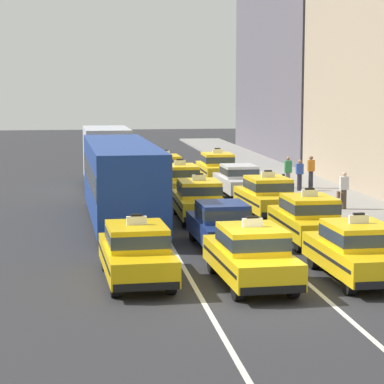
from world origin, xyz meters
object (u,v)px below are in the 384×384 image
taxi_right_fifth (217,167)px  pedestrian_trailing (311,172)px  taxi_right_second (308,218)px  taxi_right_third (267,195)px  bus_left_second (121,178)px  taxi_center_third (199,199)px  taxi_center_fifth (164,169)px  taxi_right_nearest (356,250)px  taxi_center_fourth (180,181)px  sedan_right_fourth (239,180)px  box_truck_left_third (106,155)px  sedan_center_second (222,224)px  pedestrian_mid_block (300,175)px  taxi_center_nearest (251,254)px  taxi_left_nearest (136,252)px  pedestrian_near_crosswalk (344,190)px  pedestrian_by_storefront (288,172)px

taxi_right_fifth → pedestrian_trailing: size_ratio=2.71×
taxi_right_second → taxi_right_third: same height
bus_left_second → taxi_center_third: bus_left_second is taller
bus_left_second → taxi_center_fifth: (3.00, 11.99, -0.94)m
taxi_right_nearest → taxi_right_fifth: 23.31m
taxi_center_fourth → taxi_right_fifth: bearing=65.1°
taxi_right_second → sedan_right_fourth: bearing=90.5°
box_truck_left_third → sedan_center_second: (3.35, -16.65, -0.93)m
taxi_right_fifth → pedestrian_mid_block: taxi_right_fifth is taller
taxi_center_fifth → taxi_right_third: 11.49m
taxi_right_nearest → taxi_center_third: bearing=105.5°
taxi_center_nearest → sedan_right_fourth: (3.14, 17.46, -0.03)m
sedan_center_second → taxi_right_fifth: bearing=80.8°
taxi_right_second → sedan_right_fourth: (-0.11, 11.88, -0.03)m
taxi_right_second → taxi_center_third: bearing=121.3°
taxi_right_fifth → taxi_right_second: bearing=-89.4°
taxi_center_fifth → taxi_left_nearest: bearing=-98.1°
taxi_left_nearest → pedestrian_trailing: size_ratio=2.75×
taxi_center_third → taxi_center_fifth: same height
taxi_center_fourth → pedestrian_near_crosswalk: size_ratio=2.83×
taxi_center_third → taxi_right_nearest: same height
taxi_left_nearest → taxi_right_second: size_ratio=1.01×
box_truck_left_third → taxi_right_fifth: (6.35, 1.74, -0.90)m
taxi_left_nearest → box_truck_left_third: box_truck_left_third is taller
sedan_right_fourth → taxi_right_second: bearing=-89.5°
taxi_right_fifth → bus_left_second: bearing=-115.3°
taxi_center_nearest → pedestrian_trailing: size_ratio=2.75×
taxi_center_fourth → taxi_center_third: bearing=-90.0°
box_truck_left_third → taxi_center_nearest: box_truck_left_third is taller
taxi_center_fourth → taxi_right_fifth: size_ratio=1.01×
taxi_center_fifth → taxi_right_nearest: same height
bus_left_second → sedan_center_second: bus_left_second is taller
pedestrian_mid_block → taxi_center_fifth: bearing=146.0°
taxi_right_nearest → pedestrian_trailing: (4.20, 18.84, 0.13)m
taxi_right_second → taxi_center_fourth: bearing=105.2°
bus_left_second → box_truck_left_third: (-0.24, 11.19, -0.04)m
taxi_center_fifth → pedestrian_near_crosswalk: taxi_center_fifth is taller
taxi_right_second → taxi_right_fifth: 17.85m
sedan_right_fourth → pedestrian_near_crosswalk: (3.54, -5.53, 0.11)m
taxi_left_nearest → pedestrian_mid_block: taxi_left_nearest is taller
sedan_center_second → taxi_right_third: (3.08, 6.42, 0.03)m
taxi_center_fifth → taxi_center_nearest: bearing=-89.9°
taxi_right_fifth → pedestrian_by_storefront: 5.17m
taxi_right_third → pedestrian_trailing: (4.11, 7.50, 0.13)m
taxi_center_fourth → pedestrian_mid_block: taxi_center_fourth is taller
taxi_right_nearest → taxi_right_third: size_ratio=0.99×
box_truck_left_third → taxi_center_fifth: box_truck_left_third is taller
taxi_right_third → pedestrian_trailing: 8.55m
sedan_center_second → taxi_center_third: size_ratio=0.95×
taxi_right_third → pedestrian_near_crosswalk: taxi_right_third is taller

